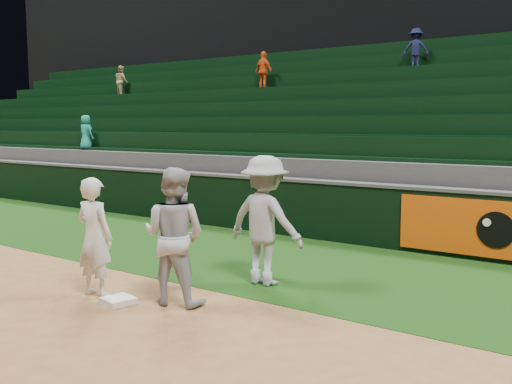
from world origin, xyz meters
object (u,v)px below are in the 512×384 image
Objects in this scene: first_base at (118,301)px; first_baseman at (95,237)px; base_coach at (265,220)px; baserunner at (174,236)px.

first_baseman is (-0.53, 0.07, 0.80)m from first_base.
base_coach reaches higher than first_base.
first_baseman is 0.87× the size of base_coach.
baserunner is (0.61, 0.47, 0.88)m from first_base.
first_base is at bearing 22.61° from baserunner.
first_base is at bearing 61.90° from base_coach.
baserunner is at bearing 37.47° from first_base.
first_base is 2.40m from base_coach.
base_coach is (1.60, 1.87, 0.14)m from first_baseman.
first_base is 0.19× the size of base_coach.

